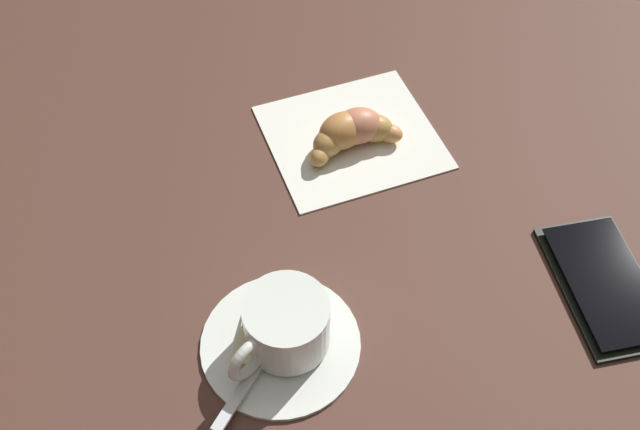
{
  "coord_description": "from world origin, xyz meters",
  "views": [
    {
      "loc": [
        -0.41,
        0.07,
        0.54
      ],
      "look_at": [
        -0.01,
        0.02,
        0.02
      ],
      "focal_mm": 40.96,
      "sensor_mm": 36.0,
      "label": 1
    }
  ],
  "objects_px": {
    "saucer": "(281,343)",
    "croissant": "(351,131)",
    "sugar_packet": "(252,332)",
    "cell_phone": "(605,284)",
    "napkin": "(352,136)",
    "espresso_cup": "(285,325)",
    "teaspoon": "(270,345)"
  },
  "relations": [
    {
      "from": "espresso_cup",
      "to": "croissant",
      "type": "bearing_deg",
      "value": -22.1
    },
    {
      "from": "saucer",
      "to": "cell_phone",
      "type": "relative_size",
      "value": 0.93
    },
    {
      "from": "saucer",
      "to": "cell_phone",
      "type": "height_order",
      "value": "cell_phone"
    },
    {
      "from": "napkin",
      "to": "cell_phone",
      "type": "bearing_deg",
      "value": -137.34
    },
    {
      "from": "saucer",
      "to": "teaspoon",
      "type": "bearing_deg",
      "value": 117.67
    },
    {
      "from": "sugar_packet",
      "to": "cell_phone",
      "type": "height_order",
      "value": "sugar_packet"
    },
    {
      "from": "teaspoon",
      "to": "napkin",
      "type": "distance_m",
      "value": 0.25
    },
    {
      "from": "saucer",
      "to": "napkin",
      "type": "distance_m",
      "value": 0.24
    },
    {
      "from": "teaspoon",
      "to": "croissant",
      "type": "bearing_deg",
      "value": -24.63
    },
    {
      "from": "saucer",
      "to": "croissant",
      "type": "height_order",
      "value": "croissant"
    },
    {
      "from": "napkin",
      "to": "espresso_cup",
      "type": "bearing_deg",
      "value": 158.18
    },
    {
      "from": "sugar_packet",
      "to": "saucer",
      "type": "bearing_deg",
      "value": 86.69
    },
    {
      "from": "cell_phone",
      "to": "saucer",
      "type": "bearing_deg",
      "value": 93.94
    },
    {
      "from": "sugar_packet",
      "to": "croissant",
      "type": "distance_m",
      "value": 0.23
    },
    {
      "from": "sugar_packet",
      "to": "cell_phone",
      "type": "bearing_deg",
      "value": 110.45
    },
    {
      "from": "croissant",
      "to": "cell_phone",
      "type": "bearing_deg",
      "value": -135.33
    },
    {
      "from": "espresso_cup",
      "to": "cell_phone",
      "type": "height_order",
      "value": "espresso_cup"
    },
    {
      "from": "sugar_packet",
      "to": "cell_phone",
      "type": "relative_size",
      "value": 0.42
    },
    {
      "from": "espresso_cup",
      "to": "sugar_packet",
      "type": "bearing_deg",
      "value": 71.21
    },
    {
      "from": "espresso_cup",
      "to": "napkin",
      "type": "relative_size",
      "value": 0.51
    },
    {
      "from": "teaspoon",
      "to": "napkin",
      "type": "bearing_deg",
      "value": -24.24
    },
    {
      "from": "teaspoon",
      "to": "sugar_packet",
      "type": "distance_m",
      "value": 0.02
    },
    {
      "from": "sugar_packet",
      "to": "teaspoon",
      "type": "bearing_deg",
      "value": 64.49
    },
    {
      "from": "teaspoon",
      "to": "napkin",
      "type": "height_order",
      "value": "teaspoon"
    },
    {
      "from": "teaspoon",
      "to": "sugar_packet",
      "type": "xyz_separation_m",
      "value": [
        0.01,
        0.01,
        0.0
      ]
    },
    {
      "from": "saucer",
      "to": "sugar_packet",
      "type": "xyz_separation_m",
      "value": [
        0.01,
        0.02,
        0.01
      ]
    },
    {
      "from": "sugar_packet",
      "to": "cell_phone",
      "type": "distance_m",
      "value": 0.31
    },
    {
      "from": "sugar_packet",
      "to": "croissant",
      "type": "bearing_deg",
      "value": 169.38
    },
    {
      "from": "teaspoon",
      "to": "croissant",
      "type": "distance_m",
      "value": 0.24
    },
    {
      "from": "croissant",
      "to": "saucer",
      "type": "bearing_deg",
      "value": 156.82
    },
    {
      "from": "saucer",
      "to": "teaspoon",
      "type": "distance_m",
      "value": 0.01
    },
    {
      "from": "saucer",
      "to": "teaspoon",
      "type": "xyz_separation_m",
      "value": [
        -0.0,
        0.01,
        0.01
      ]
    }
  ]
}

